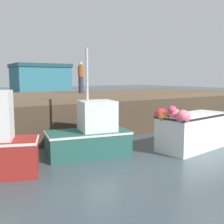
% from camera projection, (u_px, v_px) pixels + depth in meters
% --- Properties ---
extents(ground, '(120.00, 160.00, 0.10)m').
position_uv_depth(ground, '(218.00, 164.00, 9.24)').
color(ground, '#3D4C51').
extents(pier, '(13.94, 6.21, 2.00)m').
position_uv_depth(pier, '(124.00, 99.00, 15.98)').
color(pier, brown).
rests_on(pier, ground).
extents(fishing_boat_near_right, '(3.27, 2.11, 3.95)m').
position_uv_depth(fishing_boat_near_right, '(90.00, 135.00, 10.10)').
color(fishing_boat_near_right, '#23564C').
rests_on(fishing_boat_near_right, ground).
extents(fishing_boat_mid, '(3.49, 1.90, 1.86)m').
position_uv_depth(fishing_boat_mid, '(192.00, 129.00, 10.94)').
color(fishing_boat_mid, silver).
rests_on(fishing_boat_mid, ground).
extents(rowboat, '(1.84, 1.09, 0.48)m').
position_uv_depth(rowboat, '(219.00, 124.00, 15.48)').
color(rowboat, white).
rests_on(rowboat, ground).
extents(dockworker, '(0.34, 0.34, 1.78)m').
position_uv_depth(dockworker, '(81.00, 77.00, 15.52)').
color(dockworker, '#2D3342').
rests_on(dockworker, pier).
extents(warehouse, '(7.80, 6.66, 4.86)m').
position_uv_depth(warehouse, '(40.00, 81.00, 40.21)').
color(warehouse, '#2D6B7A').
rests_on(warehouse, ground).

